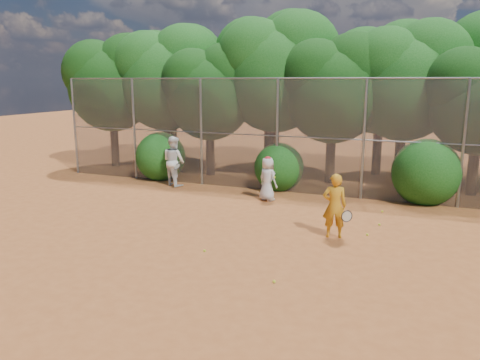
% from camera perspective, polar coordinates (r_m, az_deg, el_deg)
% --- Properties ---
extents(ground, '(80.00, 80.00, 0.00)m').
position_cam_1_polar(ground, '(11.29, -0.05, -8.36)').
color(ground, '#9A5022').
rests_on(ground, ground).
extents(fence_back, '(20.05, 0.09, 4.03)m').
position_cam_1_polar(fence_back, '(16.43, 7.48, 5.39)').
color(fence_back, gray).
rests_on(fence_back, ground).
extents(tree_0, '(4.38, 3.81, 6.00)m').
position_cam_1_polar(tree_0, '(22.32, -15.26, 11.67)').
color(tree_0, black).
rests_on(tree_0, ground).
extents(tree_1, '(4.64, 4.03, 6.35)m').
position_cam_1_polar(tree_1, '(21.34, -8.96, 12.57)').
color(tree_1, black).
rests_on(tree_1, ground).
extents(tree_2, '(3.99, 3.47, 5.47)m').
position_cam_1_polar(tree_2, '(19.54, -3.58, 11.04)').
color(tree_2, black).
rests_on(tree_2, ground).
extents(tree_3, '(4.89, 4.26, 6.70)m').
position_cam_1_polar(tree_3, '(19.56, 4.55, 13.40)').
color(tree_3, black).
rests_on(tree_3, ground).
extents(tree_4, '(4.19, 3.64, 5.73)m').
position_cam_1_polar(tree_4, '(18.36, 11.51, 11.30)').
color(tree_4, black).
rests_on(tree_4, ground).
extents(tree_5, '(4.51, 3.92, 6.17)m').
position_cam_1_polar(tree_5, '(18.86, 19.66, 11.74)').
color(tree_5, black).
rests_on(tree_5, ground).
extents(tree_9, '(4.83, 4.20, 6.62)m').
position_cam_1_polar(tree_9, '(23.83, -8.18, 12.95)').
color(tree_9, black).
rests_on(tree_9, ground).
extents(tree_10, '(5.15, 4.48, 7.06)m').
position_cam_1_polar(tree_10, '(21.97, 3.79, 13.88)').
color(tree_10, black).
rests_on(tree_10, ground).
extents(tree_11, '(4.64, 4.03, 6.35)m').
position_cam_1_polar(tree_11, '(20.53, 17.07, 12.21)').
color(tree_11, black).
rests_on(tree_11, ground).
extents(bush_0, '(2.00, 2.00, 2.00)m').
position_cam_1_polar(bush_0, '(19.17, -9.66, 3.11)').
color(bush_0, '#134A12').
rests_on(bush_0, ground).
extents(bush_1, '(1.80, 1.80, 1.80)m').
position_cam_1_polar(bush_1, '(17.12, 4.77, 1.83)').
color(bush_1, '#134A12').
rests_on(bush_1, ground).
extents(bush_2, '(2.20, 2.20, 2.20)m').
position_cam_1_polar(bush_2, '(16.35, 21.76, 1.22)').
color(bush_2, '#134A12').
rests_on(bush_2, ground).
extents(player_yellow, '(0.83, 0.57, 1.66)m').
position_cam_1_polar(player_yellow, '(12.08, 11.46, -3.11)').
color(player_yellow, orange).
rests_on(player_yellow, ground).
extents(player_teen, '(0.84, 0.72, 1.49)m').
position_cam_1_polar(player_teen, '(15.52, 3.39, 0.17)').
color(player_teen, silver).
rests_on(player_teen, ground).
extents(player_white, '(1.13, 1.02, 1.89)m').
position_cam_1_polar(player_white, '(17.84, -8.06, 2.30)').
color(player_white, white).
rests_on(player_white, ground).
extents(ball_0, '(0.07, 0.07, 0.07)m').
position_cam_1_polar(ball_0, '(12.59, 15.26, -6.44)').
color(ball_0, '#CCD827').
rests_on(ball_0, ground).
extents(ball_1, '(0.07, 0.07, 0.07)m').
position_cam_1_polar(ball_1, '(13.53, 16.63, -5.22)').
color(ball_1, '#CCD827').
rests_on(ball_1, ground).
extents(ball_2, '(0.07, 0.07, 0.07)m').
position_cam_1_polar(ball_2, '(9.51, 4.18, -12.24)').
color(ball_2, '#CCD827').
rests_on(ball_2, ground).
extents(ball_3, '(0.07, 0.07, 0.07)m').
position_cam_1_polar(ball_3, '(11.09, -4.34, -8.59)').
color(ball_3, '#CCD827').
rests_on(ball_3, ground).
extents(ball_4, '(0.07, 0.07, 0.07)m').
position_cam_1_polar(ball_4, '(14.88, 16.95, -3.67)').
color(ball_4, '#CCD827').
rests_on(ball_4, ground).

